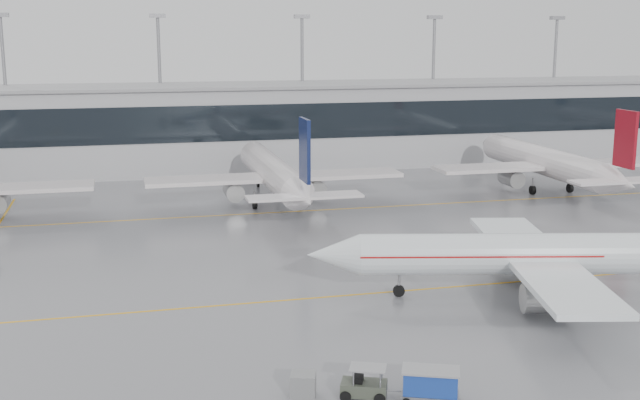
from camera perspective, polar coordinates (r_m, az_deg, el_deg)
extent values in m
plane|color=gray|center=(61.88, 2.70, -6.73)|extent=(320.00, 320.00, 0.00)
cube|color=#E9A00E|center=(61.88, 2.70, -6.73)|extent=(120.00, 0.25, 0.01)
cube|color=#E9A00E|center=(90.02, -2.76, -0.86)|extent=(120.00, 0.25, 0.01)
cube|color=#A7A7AB|center=(120.20, -5.77, 5.15)|extent=(180.00, 15.00, 12.00)
cube|color=black|center=(112.61, -5.23, 5.49)|extent=(180.00, 0.20, 5.00)
cube|color=gray|center=(119.66, -5.83, 8.10)|extent=(182.00, 16.00, 0.40)
cylinder|color=gray|center=(125.55, -21.42, 6.98)|extent=(0.50, 0.50, 22.00)
cube|color=gray|center=(125.30, -21.81, 12.13)|extent=(2.40, 1.00, 0.60)
cylinder|color=gray|center=(124.66, -11.27, 7.53)|extent=(0.50, 0.50, 22.00)
cube|color=gray|center=(124.40, -11.49, 12.72)|extent=(2.40, 1.00, 0.60)
cylinder|color=gray|center=(127.62, -1.27, 7.84)|extent=(0.50, 0.50, 22.00)
cube|color=gray|center=(127.36, -1.30, 12.92)|extent=(2.40, 1.00, 0.60)
cylinder|color=gray|center=(134.16, 8.02, 7.92)|extent=(0.50, 0.50, 22.00)
cube|color=gray|center=(133.92, 8.16, 12.74)|extent=(2.40, 1.00, 0.60)
cylinder|color=gray|center=(143.80, 16.26, 7.81)|extent=(0.50, 0.50, 22.00)
cube|color=gray|center=(143.58, 16.52, 12.31)|extent=(2.40, 1.00, 0.60)
cylinder|color=white|center=(62.36, 13.88, -3.74)|extent=(23.95, 8.41, 3.13)
cone|color=white|center=(60.33, 0.95, -3.91)|extent=(4.60, 3.95, 3.13)
cube|color=white|center=(62.86, 15.18, -4.07)|extent=(10.67, 26.31, 0.45)
cylinder|color=gray|center=(58.75, 15.92, -6.74)|extent=(3.98, 2.85, 2.10)
cylinder|color=gray|center=(67.58, 13.60, -4.21)|extent=(3.98, 2.85, 2.10)
cylinder|color=gray|center=(61.32, 5.64, -5.87)|extent=(0.20, 0.20, 1.30)
cylinder|color=black|center=(61.52, 5.63, -6.45)|extent=(0.94, 0.49, 0.90)
cylinder|color=gray|center=(61.25, 16.67, -6.24)|extent=(0.24, 0.24, 1.30)
cylinder|color=black|center=(61.45, 16.64, -6.82)|extent=(1.17, 0.69, 1.10)
cylinder|color=gray|center=(66.00, 15.32, -4.87)|extent=(0.24, 0.24, 1.30)
cylinder|color=black|center=(66.18, 15.29, -5.41)|extent=(1.17, 0.69, 1.10)
cube|color=#B70F0F|center=(61.61, 11.18, -3.62)|extent=(18.25, 7.12, 0.12)
cylinder|color=silver|center=(94.11, -3.38, 2.03)|extent=(3.59, 27.36, 3.59)
cone|color=silver|center=(109.38, -4.89, 3.36)|extent=(3.59, 4.00, 3.59)
cone|color=silver|center=(78.24, -1.15, 0.08)|extent=(3.59, 5.60, 3.59)
cube|color=silver|center=(92.72, -3.20, 1.64)|extent=(29.64, 5.00, 0.45)
cube|color=silver|center=(77.99, -1.12, 0.26)|extent=(11.40, 2.80, 0.25)
cube|color=#0F1944|center=(77.02, -1.10, 3.56)|extent=(0.35, 3.60, 6.12)
cylinder|color=gray|center=(92.73, -6.16, 0.65)|extent=(2.10, 3.60, 2.10)
cylinder|color=gray|center=(94.47, -0.39, 0.92)|extent=(2.10, 3.60, 2.10)
cylinder|color=gray|center=(104.91, -4.44, 1.59)|extent=(0.20, 0.20, 1.56)
cylinder|color=black|center=(105.05, -4.43, 1.18)|extent=(0.30, 0.90, 0.90)
cylinder|color=gray|center=(91.70, -4.67, 0.19)|extent=(0.24, 0.24, 1.56)
cylinder|color=black|center=(91.86, -4.66, -0.29)|extent=(0.45, 1.10, 1.10)
cylinder|color=gray|center=(92.66, -1.49, 0.34)|extent=(0.24, 0.24, 1.56)
cylinder|color=black|center=(92.81, -1.49, -0.13)|extent=(0.45, 1.10, 1.10)
cylinder|color=silver|center=(106.14, 15.55, 2.72)|extent=(3.59, 27.36, 3.59)
cone|color=silver|center=(119.89, 11.89, 3.88)|extent=(3.59, 4.00, 3.59)
cone|color=silver|center=(92.37, 20.54, 1.12)|extent=(3.59, 5.60, 3.59)
cube|color=silver|center=(104.92, 15.94, 2.38)|extent=(29.64, 5.00, 0.45)
cube|color=silver|center=(92.15, 20.62, 1.28)|extent=(11.40, 2.80, 0.25)
cube|color=maroon|center=(91.34, 20.90, 4.07)|extent=(0.35, 3.60, 6.12)
cylinder|color=gray|center=(103.31, 13.45, 1.53)|extent=(2.10, 3.60, 2.10)
cylinder|color=gray|center=(108.03, 17.98, 1.71)|extent=(2.10, 3.60, 2.10)
cylinder|color=gray|center=(115.83, 12.91, 2.29)|extent=(0.20, 0.20, 1.56)
cylinder|color=black|center=(115.96, 12.89, 1.91)|extent=(0.30, 0.90, 0.90)
cylinder|color=gray|center=(103.14, 14.90, 1.11)|extent=(0.24, 0.24, 1.56)
cylinder|color=black|center=(103.28, 14.87, 0.69)|extent=(0.45, 1.10, 1.10)
cylinder|color=gray|center=(105.72, 17.37, 1.22)|extent=(0.24, 0.24, 1.56)
cylinder|color=black|center=(105.86, 17.35, 0.81)|extent=(0.45, 1.10, 1.10)
cube|color=#3E4337|center=(45.08, 3.14, -13.21)|extent=(2.81, 2.20, 0.73)
cube|color=gray|center=(44.56, 3.43, -11.81)|extent=(2.34, 2.00, 0.06)
cube|color=black|center=(44.91, 2.74, -12.65)|extent=(0.80, 0.96, 0.41)
cylinder|color=gray|center=(44.98, 5.57, -13.38)|extent=(1.18, 0.56, 0.08)
cylinder|color=gray|center=(44.31, 2.39, -12.63)|extent=(0.08, 0.08, 0.93)
cylinder|color=gray|center=(45.34, 2.56, -12.04)|extent=(0.08, 0.08, 0.93)
cylinder|color=gray|center=(44.19, 4.31, -12.72)|extent=(0.08, 0.08, 0.93)
cylinder|color=gray|center=(45.23, 4.43, -12.13)|extent=(0.08, 0.08, 0.93)
cylinder|color=black|center=(44.67, 1.82, -13.80)|extent=(0.65, 0.43, 0.62)
cylinder|color=black|center=(45.88, 2.04, -13.09)|extent=(0.65, 0.43, 0.62)
cylinder|color=black|center=(44.51, 4.28, -13.93)|extent=(0.65, 0.43, 0.62)
cylinder|color=black|center=(45.73, 4.42, -13.21)|extent=(0.65, 0.43, 0.62)
cube|color=gray|center=(44.96, 7.84, -13.53)|extent=(3.44, 2.62, 0.19)
cube|color=#193A9A|center=(44.66, 7.87, -12.69)|extent=(3.21, 2.44, 1.23)
cube|color=gray|center=(44.39, 7.89, -11.90)|extent=(3.48, 2.71, 0.10)
cylinder|color=black|center=(45.77, 6.27, -13.29)|extent=(0.55, 0.37, 0.51)
cylinder|color=black|center=(45.75, 9.44, -13.40)|extent=(0.55, 0.37, 0.51)
cube|color=gray|center=(45.07, -1.21, -13.04)|extent=(1.68, 1.62, 1.37)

